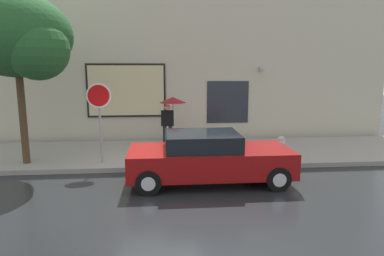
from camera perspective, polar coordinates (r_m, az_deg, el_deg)
ground_plane at (r=9.38m, az=-5.72°, el=-9.25°), size 60.00×60.00×0.00m
sidewalk at (r=12.24m, az=-5.57°, el=-4.30°), size 20.00×4.00×0.15m
building_facade at (r=14.37m, az=-5.75°, el=11.51°), size 20.00×0.67×7.00m
parked_car at (r=9.19m, az=2.82°, el=-5.09°), size 4.40×1.92×1.39m
fire_hydrant at (r=11.74m, az=14.98°, el=-3.09°), size 0.30×0.44×0.71m
pedestrian_with_umbrella at (r=12.65m, az=-3.60°, el=3.59°), size 1.01×1.01×1.91m
street_tree at (r=11.44m, az=-27.34°, el=13.44°), size 3.32×2.82×5.18m
stop_sign at (r=10.68m, az=-15.59°, el=3.43°), size 0.76×0.10×2.52m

